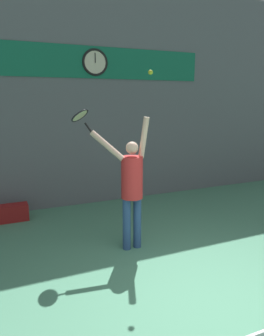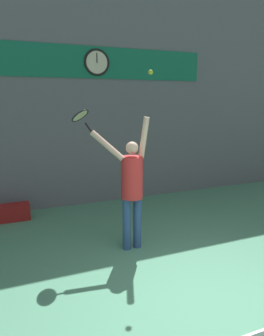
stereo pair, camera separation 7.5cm
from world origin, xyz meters
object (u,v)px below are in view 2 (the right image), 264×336
(tennis_player, at_px, (131,184))
(tennis_racket, at_px, (81,116))
(scoreboard_clock, at_px, (97,62))
(tennis_ball, at_px, (151,72))
(equipment_bag, at_px, (9,213))

(tennis_player, distance_m, tennis_racket, 1.32)
(scoreboard_clock, height_order, tennis_player, scoreboard_clock)
(tennis_ball, distance_m, equipment_bag, 3.99)
(tennis_player, bearing_deg, scoreboard_clock, 83.85)
(tennis_player, bearing_deg, tennis_racket, 145.52)
(tennis_racket, bearing_deg, tennis_ball, -28.72)
(tennis_player, xyz_separation_m, tennis_racket, (-0.67, 0.46, 1.05))
(tennis_racket, relative_size, equipment_bag, 0.51)
(tennis_player, height_order, tennis_ball, tennis_ball)
(tennis_player, xyz_separation_m, equipment_bag, (-1.78, 2.11, -0.93))
(tennis_player, height_order, tennis_racket, tennis_racket)
(scoreboard_clock, bearing_deg, tennis_ball, -89.84)
(tennis_player, xyz_separation_m, tennis_ball, (0.29, -0.06, 1.71))
(tennis_racket, xyz_separation_m, equipment_bag, (-1.11, 1.65, -1.97))
(tennis_player, relative_size, tennis_ball, 30.07)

